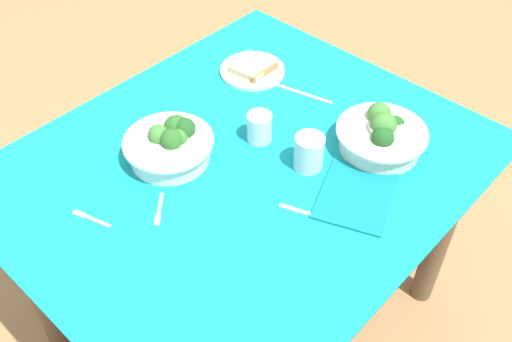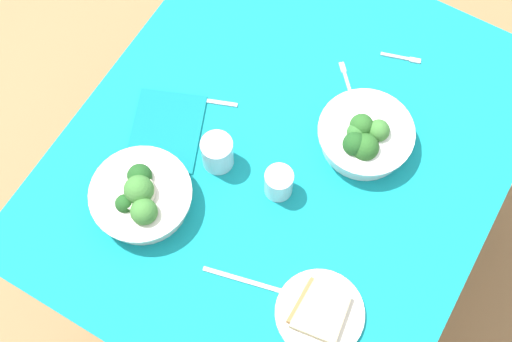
% 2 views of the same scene
% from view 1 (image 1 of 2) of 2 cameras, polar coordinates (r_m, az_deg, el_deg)
% --- Properties ---
extents(ground_plane, '(6.00, 6.00, 0.00)m').
position_cam_1_polar(ground_plane, '(2.03, -0.98, -13.75)').
color(ground_plane, '#9E7547').
extents(dining_table, '(1.16, 0.98, 0.71)m').
position_cam_1_polar(dining_table, '(1.56, -1.24, -2.22)').
color(dining_table, teal).
rests_on(dining_table, ground_plane).
extents(broccoli_bowl_far, '(0.23, 0.23, 0.10)m').
position_cam_1_polar(broccoli_bowl_far, '(1.48, -8.30, 2.53)').
color(broccoli_bowl_far, white).
rests_on(broccoli_bowl_far, dining_table).
extents(broccoli_bowl_near, '(0.23, 0.23, 0.11)m').
position_cam_1_polar(broccoli_bowl_near, '(1.52, 12.08, 3.37)').
color(broccoli_bowl_near, silver).
rests_on(broccoli_bowl_near, dining_table).
extents(bread_side_plate, '(0.19, 0.19, 0.03)m').
position_cam_1_polar(bread_side_plate, '(1.77, -0.32, 9.85)').
color(bread_side_plate, silver).
rests_on(bread_side_plate, dining_table).
extents(water_glass_center, '(0.07, 0.07, 0.09)m').
position_cam_1_polar(water_glass_center, '(1.44, 5.17, 1.82)').
color(water_glass_center, silver).
rests_on(water_glass_center, dining_table).
extents(water_glass_side, '(0.07, 0.07, 0.08)m').
position_cam_1_polar(water_glass_side, '(1.51, 0.33, 4.25)').
color(water_glass_side, silver).
rests_on(water_glass_side, dining_table).
extents(fork_by_far_bowl, '(0.04, 0.10, 0.00)m').
position_cam_1_polar(fork_by_far_bowl, '(1.39, -15.82, -4.44)').
color(fork_by_far_bowl, '#B7B7BC').
rests_on(fork_by_far_bowl, dining_table).
extents(fork_by_near_bowl, '(0.08, 0.07, 0.00)m').
position_cam_1_polar(fork_by_near_bowl, '(1.38, -9.39, -3.83)').
color(fork_by_near_bowl, '#B7B7BC').
rests_on(fork_by_near_bowl, dining_table).
extents(table_knife_left, '(0.08, 0.18, 0.00)m').
position_cam_1_polar(table_knife_left, '(1.35, 6.02, -4.43)').
color(table_knife_left, '#B7B7BC').
rests_on(table_knife_left, dining_table).
extents(table_knife_right, '(0.05, 0.18, 0.00)m').
position_cam_1_polar(table_knife_right, '(1.69, 4.54, 7.51)').
color(table_knife_right, '#B7B7BC').
rests_on(table_knife_right, dining_table).
extents(napkin_folded_upper, '(0.25, 0.23, 0.01)m').
position_cam_1_polar(napkin_folded_upper, '(1.41, 9.63, -2.37)').
color(napkin_folded_upper, '#0F777D').
rests_on(napkin_folded_upper, dining_table).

